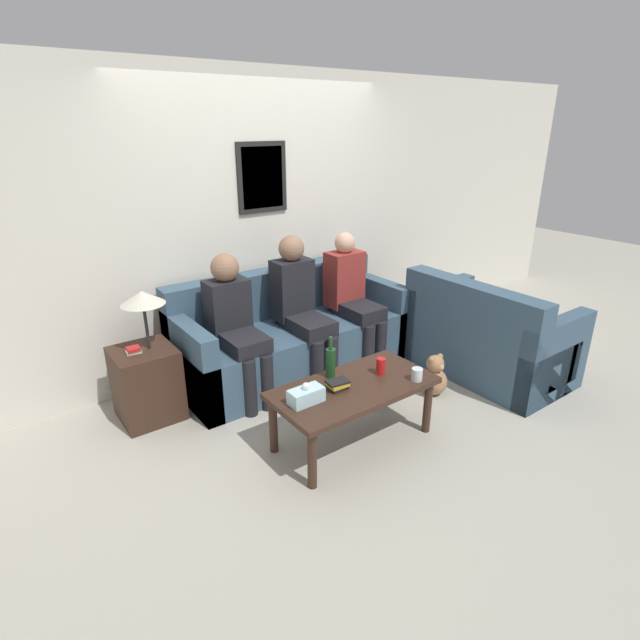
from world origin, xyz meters
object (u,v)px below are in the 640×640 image
Objects in this scene: coffee_table at (353,393)px; couch_main at (291,337)px; person_right at (352,294)px; wine_bottle at (331,362)px; drinking_glass at (417,374)px; person_middle at (300,303)px; teddy_bear at (434,377)px; couch_side at (487,340)px; person_left at (235,321)px.

couch_main is at bearing 77.41° from coffee_table.
couch_main is 0.70m from person_right.
couch_main is 6.82× the size of wine_bottle.
coffee_table is 12.81× the size of drinking_glass.
drinking_glass is at bearing -84.23° from person_middle.
person_middle is at bearing 95.77° from drinking_glass.
teddy_bear is at bearing -81.93° from person_right.
person_middle is (-1.38, 0.96, 0.37)m from couch_side.
person_middle is (0.33, 0.87, 0.12)m from wine_bottle.
teddy_bear is at bearing -35.73° from person_left.
coffee_table reaches higher than teddy_bear.
couch_side is 3.81× the size of teddy_bear.
wine_bottle is 1.12m from teddy_bear.
person_middle is at bearing -0.89° from person_left.
person_right is at bearing -15.48° from couch_main.
drinking_glass reaches higher than coffee_table.
wine_bottle is 0.25× the size of person_middle.
drinking_glass is 1.29m from person_middle.
coffee_table is 0.27m from wine_bottle.
couch_side is at bearing -0.78° from teddy_bear.
person_left is (-2.00, 0.97, 0.34)m from couch_side.
teddy_bear is at bearing -56.86° from couch_main.
teddy_bear is (1.33, -0.96, -0.51)m from person_left.
couch_side is 1.66m from coffee_table.
wine_bottle is (-0.32, -1.01, 0.25)m from couch_main.
wine_bottle is 1.25m from person_right.
person_left is at bearing 179.11° from person_middle.
couch_main is at bearing 12.60° from person_left.
person_right reaches higher than couch_main.
wine_bottle is (-0.05, 0.19, 0.18)m from coffee_table.
drinking_glass is at bearing -109.62° from person_right.
coffee_table is 3.75× the size of wine_bottle.
person_left is (-0.35, 1.07, 0.27)m from coffee_table.
person_right is (0.85, 1.05, 0.27)m from coffee_table.
person_right is (0.91, 0.85, 0.09)m from wine_bottle.
coffee_table is at bearing -72.10° from person_left.
couch_side is at bearing -49.65° from person_right.
person_left is (-0.62, -0.14, 0.35)m from couch_main.
person_left is 0.62m from person_middle.
drinking_glass is (-1.25, -0.31, 0.18)m from couch_side.
drinking_glass is at bearing -84.53° from couch_main.
person_left is 1.20m from person_right.
person_middle reaches higher than couch_side.
coffee_table is at bearing -74.40° from wine_bottle.
person_middle reaches higher than person_left.
drinking_glass is at bearing -151.06° from teddy_bear.
wine_bottle reaches higher than drinking_glass.
teddy_bear is at bearing 89.22° from couch_side.
person_left reaches higher than drinking_glass.
couch_side is 15.07× the size of drinking_glass.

